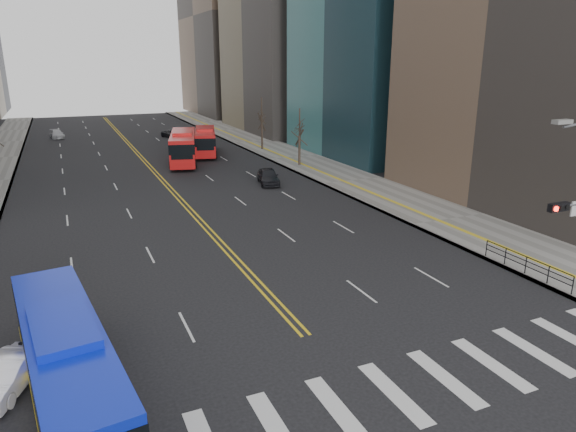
{
  "coord_description": "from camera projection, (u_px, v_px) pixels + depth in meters",
  "views": [
    {
      "loc": [
        -8.95,
        -13.25,
        11.77
      ],
      "look_at": [
        1.16,
        9.66,
        4.16
      ],
      "focal_mm": 32.0,
      "sensor_mm": 36.0,
      "label": 1
    }
  ],
  "objects": [
    {
      "name": "car_dark_mid",
      "position": [
        268.0,
        176.0,
        50.78
      ],
      "size": [
        2.87,
        4.89,
        1.56
      ],
      "primitive_type": "imported",
      "rotation": [
        0.0,
        0.0,
        -0.24
      ],
      "color": "black",
      "rests_on": "ground"
    },
    {
      "name": "centerline",
      "position": [
        139.0,
        155.0,
        66.61
      ],
      "size": [
        0.55,
        100.0,
        0.01
      ],
      "color": "gold",
      "rests_on": "ground"
    },
    {
      "name": "red_bus_near",
      "position": [
        183.0,
        145.0,
        61.02
      ],
      "size": [
        5.65,
        12.37,
        3.8
      ],
      "color": "red",
      "rests_on": "ground"
    },
    {
      "name": "red_bus_far",
      "position": [
        205.0,
        139.0,
        66.71
      ],
      "size": [
        5.25,
        11.14,
        3.45
      ],
      "color": "red",
      "rests_on": "ground"
    },
    {
      "name": "car_white",
      "position": [
        8.0,
        374.0,
        18.99
      ],
      "size": [
        2.76,
        4.02,
        1.25
      ],
      "primitive_type": "imported",
      "rotation": [
        0.0,
        0.0,
        -0.42
      ],
      "color": "white",
      "rests_on": "ground"
    },
    {
      "name": "car_silver",
      "position": [
        57.0,
        134.0,
        80.61
      ],
      "size": [
        2.32,
        4.61,
        1.28
      ],
      "primitive_type": "imported",
      "rotation": [
        0.0,
        0.0,
        0.12
      ],
      "color": "#A9AAAF",
      "rests_on": "ground"
    },
    {
      "name": "street_trees",
      "position": [
        85.0,
        143.0,
        44.53
      ],
      "size": [
        35.2,
        47.2,
        7.6
      ],
      "color": "#2F251D",
      "rests_on": "ground"
    },
    {
      "name": "car_dark_far",
      "position": [
        172.0,
        134.0,
        81.45
      ],
      "size": [
        2.99,
        4.6,
        1.18
      ],
      "primitive_type": "imported",
      "rotation": [
        0.0,
        0.0,
        0.26
      ],
      "color": "black",
      "rests_on": "ground"
    },
    {
      "name": "ground",
      "position": [
        367.0,
        401.0,
        18.47
      ],
      "size": [
        220.0,
        220.0,
        0.0
      ],
      "primitive_type": "plane",
      "color": "black"
    },
    {
      "name": "blue_bus",
      "position": [
        67.0,
        362.0,
        17.72
      ],
      "size": [
        3.87,
        11.8,
        3.38
      ],
      "color": "#0C20BD",
      "rests_on": "ground"
    },
    {
      "name": "pedestrian_railing",
      "position": [
        526.0,
        262.0,
        29.01
      ],
      "size": [
        0.06,
        6.06,
        1.02
      ],
      "color": "black",
      "rests_on": "sidewalk_right"
    },
    {
      "name": "crosswalk",
      "position": [
        367.0,
        401.0,
        18.47
      ],
      "size": [
        26.7,
        4.0,
        0.01
      ],
      "color": "silver",
      "rests_on": "ground"
    },
    {
      "name": "sidewalk_right",
      "position": [
        293.0,
        157.0,
        64.6
      ],
      "size": [
        7.0,
        130.0,
        0.15
      ],
      "primitive_type": "cube",
      "color": "slate",
      "rests_on": "ground"
    }
  ]
}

